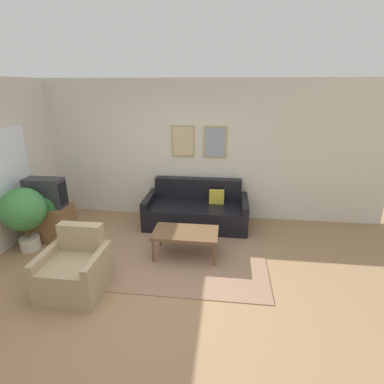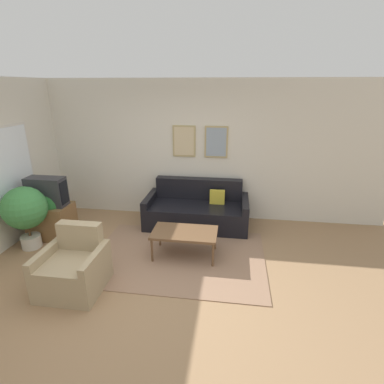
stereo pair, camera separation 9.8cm
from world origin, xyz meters
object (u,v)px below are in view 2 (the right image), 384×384
coffee_table (185,234)px  tv (47,192)px  armchair (74,269)px  potted_plant_tall (25,210)px  couch (197,210)px

coffee_table → tv: (-2.44, 0.31, 0.46)m
armchair → coffee_table: bearing=44.0°
coffee_table → potted_plant_tall: 2.61m
coffee_table → potted_plant_tall: size_ratio=0.95×
couch → tv: (-2.49, -0.84, 0.56)m
couch → tv: tv is taller
coffee_table → armchair: armchair is taller
tv → armchair: size_ratio=0.78×
couch → armchair: 2.55m
couch → coffee_table: 1.16m
tv → armchair: (1.13, -1.31, -0.56)m
couch → tv: 2.69m
armchair → potted_plant_tall: bearing=151.9°
tv → potted_plant_tall: (-0.14, -0.41, -0.17)m
tv → potted_plant_tall: bearing=-109.1°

